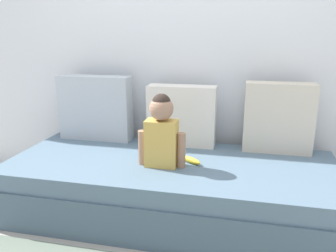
% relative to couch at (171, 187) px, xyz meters
% --- Properties ---
extents(ground_plane, '(12.00, 12.00, 0.00)m').
position_rel_couch_xyz_m(ground_plane, '(0.00, 0.00, -0.19)').
color(ground_plane, '#B2ADA3').
extents(back_wall, '(5.51, 0.10, 2.35)m').
position_rel_couch_xyz_m(back_wall, '(0.00, 0.61, 0.98)').
color(back_wall, silver).
rests_on(back_wall, ground).
extents(couch, '(2.31, 0.95, 0.39)m').
position_rel_couch_xyz_m(couch, '(0.00, 0.00, 0.00)').
color(couch, '#495F70').
rests_on(couch, ground).
extents(throw_pillow_left, '(0.59, 0.16, 0.52)m').
position_rel_couch_xyz_m(throw_pillow_left, '(-0.72, 0.38, 0.46)').
color(throw_pillow_left, '#B2BCC6').
rests_on(throw_pillow_left, couch).
extents(throw_pillow_center, '(0.52, 0.16, 0.47)m').
position_rel_couch_xyz_m(throw_pillow_center, '(0.00, 0.38, 0.43)').
color(throw_pillow_center, silver).
rests_on(throw_pillow_center, couch).
extents(throw_pillow_right, '(0.49, 0.16, 0.51)m').
position_rel_couch_xyz_m(throw_pillow_right, '(0.72, 0.38, 0.45)').
color(throw_pillow_right, beige).
rests_on(throw_pillow_right, couch).
extents(toddler, '(0.32, 0.16, 0.48)m').
position_rel_couch_xyz_m(toddler, '(-0.05, -0.09, 0.44)').
color(toddler, gold).
rests_on(toddler, couch).
extents(banana, '(0.16, 0.14, 0.04)m').
position_rel_couch_xyz_m(banana, '(0.14, 0.00, 0.22)').
color(banana, yellow).
rests_on(banana, couch).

